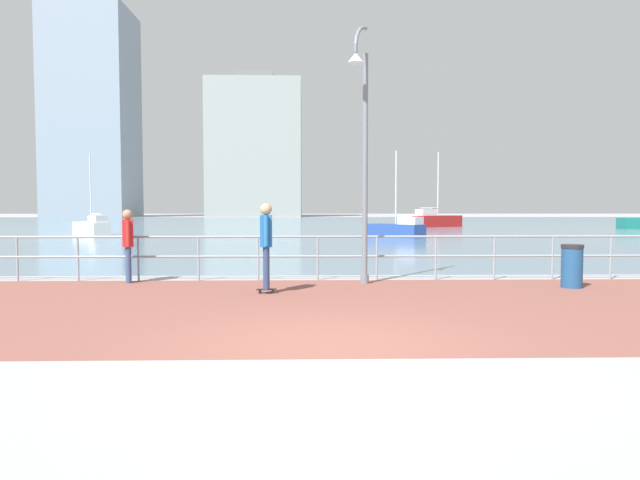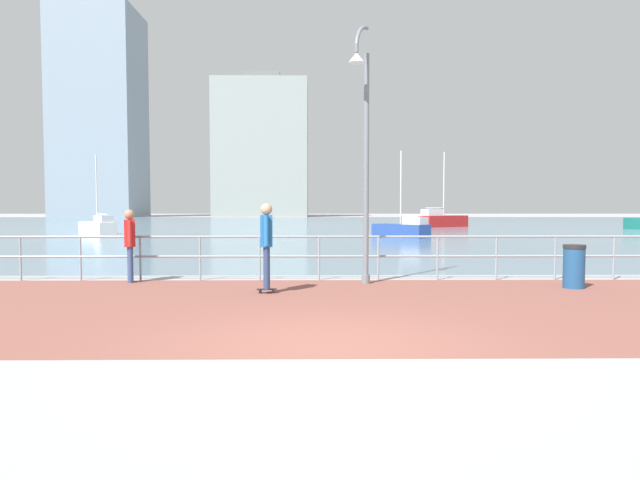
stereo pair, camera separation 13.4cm
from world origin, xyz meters
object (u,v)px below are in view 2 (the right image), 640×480
(skateboarder, at_px, (267,239))
(lamppost, at_px, (364,142))
(sailboat_yellow, at_px, (98,227))
(sailboat_ivory, at_px, (402,229))
(sailboat_blue, at_px, (442,220))
(bystander, at_px, (130,240))
(trash_bin, at_px, (574,266))

(skateboarder, bearing_deg, lamppost, 33.07)
(sailboat_yellow, height_order, sailboat_ivory, sailboat_yellow)
(sailboat_yellow, bearing_deg, sailboat_ivory, -12.75)
(sailboat_yellow, height_order, sailboat_blue, sailboat_blue)
(skateboarder, height_order, sailboat_blue, sailboat_blue)
(bystander, bearing_deg, trash_bin, -6.28)
(sailboat_ivory, distance_m, sailboat_blue, 18.66)
(sailboat_yellow, distance_m, sailboat_blue, 28.46)
(skateboarder, distance_m, trash_bin, 6.55)
(skateboarder, distance_m, sailboat_ivory, 22.60)
(trash_bin, distance_m, sailboat_blue, 39.14)
(sailboat_yellow, bearing_deg, trash_bin, -52.68)
(lamppost, height_order, trash_bin, lamppost)
(lamppost, distance_m, sailboat_blue, 39.46)
(bystander, height_order, sailboat_blue, sailboat_blue)
(sailboat_ivory, bearing_deg, lamppost, -101.14)
(skateboarder, xyz_separation_m, bystander, (-3.26, 1.72, -0.11))
(trash_bin, xyz_separation_m, sailboat_blue, (5.79, 38.71, 0.16))
(sailboat_blue, bearing_deg, bystander, -112.42)
(skateboarder, height_order, sailboat_yellow, sailboat_yellow)
(sailboat_ivory, bearing_deg, sailboat_blue, 70.59)
(sailboat_ivory, bearing_deg, bystander, -114.96)
(lamppost, bearing_deg, sailboat_yellow, 121.14)
(bystander, bearing_deg, sailboat_ivory, 65.04)
(skateboarder, bearing_deg, bystander, 152.16)
(lamppost, bearing_deg, bystander, 175.84)
(sailboat_yellow, bearing_deg, lamppost, -58.86)
(bystander, bearing_deg, sailboat_blue, 67.58)
(sailboat_ivory, xyz_separation_m, sailboat_blue, (6.20, 17.60, 0.15))
(skateboarder, xyz_separation_m, sailboat_yellow, (-12.88, 26.05, -0.60))
(trash_bin, bearing_deg, sailboat_blue, 81.49)
(sailboat_ivory, bearing_deg, skateboarder, -105.59)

